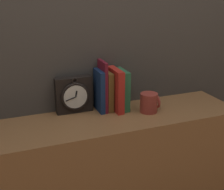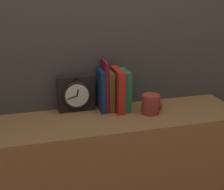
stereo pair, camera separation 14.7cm
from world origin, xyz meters
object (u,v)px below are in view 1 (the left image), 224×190
at_px(book_slot3_red, 116,90).
at_px(mug, 149,102).
at_px(clock, 74,95).
at_px(book_slot4_green, 122,89).
at_px(book_slot0_navy, 99,91).
at_px(book_slot1_maroon, 103,86).
at_px(book_slot2_brown, 107,91).

height_order(book_slot3_red, mug, book_slot3_red).
relative_size(clock, mug, 1.93).
height_order(clock, mug, clock).
xyz_separation_m(clock, mug, (0.35, -0.13, -0.04)).
bearing_deg(book_slot4_green, book_slot0_navy, 175.02).
xyz_separation_m(clock, book_slot3_red, (0.20, -0.05, 0.02)).
xyz_separation_m(book_slot3_red, mug, (0.15, -0.08, -0.06)).
height_order(book_slot1_maroon, mug, book_slot1_maroon).
bearing_deg(book_slot4_green, book_slot3_red, -166.67).
bearing_deg(clock, book_slot1_maroon, -10.78).
distance_m(book_slot4_green, mug, 0.15).
bearing_deg(mug, book_slot2_brown, 151.00).
relative_size(clock, book_slot2_brown, 0.94).
bearing_deg(book_slot3_red, book_slot2_brown, 151.40).
height_order(book_slot3_red, book_slot4_green, book_slot3_red).
bearing_deg(book_slot0_navy, book_slot4_green, -4.98).
distance_m(clock, book_slot3_red, 0.21).
relative_size(clock, book_slot1_maroon, 0.73).
relative_size(book_slot0_navy, book_slot3_red, 0.98).
distance_m(clock, book_slot2_brown, 0.17).
bearing_deg(book_slot1_maroon, clock, 169.22).
distance_m(book_slot0_navy, book_slot3_red, 0.08).
height_order(book_slot2_brown, mug, book_slot2_brown).
xyz_separation_m(book_slot0_navy, book_slot2_brown, (0.04, 0.00, -0.01)).
xyz_separation_m(book_slot1_maroon, book_slot2_brown, (0.02, 0.00, -0.03)).
bearing_deg(book_slot0_navy, clock, 167.14).
bearing_deg(book_slot4_green, book_slot2_brown, 171.12).
bearing_deg(book_slot2_brown, clock, 170.86).
bearing_deg(book_slot4_green, mug, -39.26).
bearing_deg(book_slot3_red, clock, 167.03).
bearing_deg(book_slot2_brown, book_slot3_red, -28.60).
height_order(book_slot2_brown, book_slot4_green, book_slot4_green).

